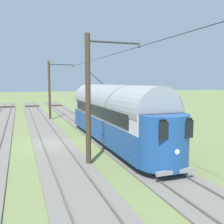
# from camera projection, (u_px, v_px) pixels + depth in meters

# --- Properties ---
(ground_plane) EXTENTS (220.00, 220.00, 0.00)m
(ground_plane) POSITION_uv_depth(u_px,v_px,m) (53.00, 144.00, 18.68)
(ground_plane) COLOR olive
(track_streetcar_siding) EXTENTS (2.80, 80.00, 0.18)m
(track_streetcar_siding) POSITION_uv_depth(u_px,v_px,m) (107.00, 138.00, 20.40)
(track_streetcar_siding) COLOR slate
(track_streetcar_siding) RESTS_ON ground
(track_adjacent_siding) EXTENTS (2.80, 80.00, 0.18)m
(track_adjacent_siding) POSITION_uv_depth(u_px,v_px,m) (52.00, 143.00, 18.97)
(track_adjacent_siding) COLOR slate
(track_adjacent_siding) RESTS_ON ground
(vintage_streetcar) EXTENTS (2.65, 16.70, 5.53)m
(vintage_streetcar) POSITION_uv_depth(u_px,v_px,m) (112.00, 113.00, 18.94)
(vintage_streetcar) COLOR #1E4C93
(vintage_streetcar) RESTS_ON ground
(catenary_pole_foreground) EXTENTS (3.19, 0.28, 7.00)m
(catenary_pole_foreground) POSITION_uv_depth(u_px,v_px,m) (50.00, 89.00, 30.84)
(catenary_pole_foreground) COLOR #423323
(catenary_pole_foreground) RESTS_ON ground
(catenary_pole_mid_near) EXTENTS (3.19, 0.28, 7.00)m
(catenary_pole_mid_near) POSITION_uv_depth(u_px,v_px,m) (90.00, 97.00, 13.67)
(catenary_pole_mid_near) COLOR #423323
(catenary_pole_mid_near) RESTS_ON ground
(overhead_wire_run) EXTENTS (2.99, 40.73, 0.18)m
(overhead_wire_run) POSITION_uv_depth(u_px,v_px,m) (132.00, 48.00, 15.06)
(overhead_wire_run) COLOR black
(overhead_wire_run) RESTS_ON ground
(switch_stand) EXTENTS (0.50, 0.30, 1.24)m
(switch_stand) POSITION_uv_depth(u_px,v_px,m) (86.00, 114.00, 31.31)
(switch_stand) COLOR black
(switch_stand) RESTS_ON ground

